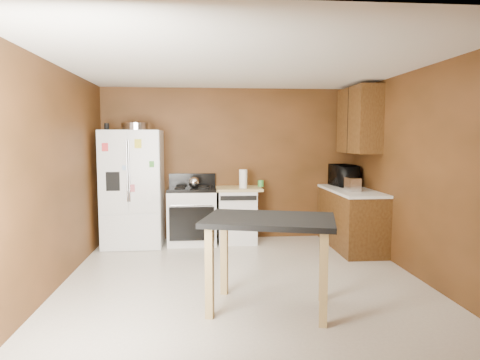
{
  "coord_description": "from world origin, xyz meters",
  "views": [
    {
      "loc": [
        -0.47,
        -4.86,
        1.67
      ],
      "look_at": [
        0.03,
        0.85,
        1.12
      ],
      "focal_mm": 32.0,
      "sensor_mm": 36.0,
      "label": 1
    }
  ],
  "objects": [
    {
      "name": "floor",
      "position": [
        0.0,
        0.0,
        0.0
      ],
      "size": [
        4.5,
        4.5,
        0.0
      ],
      "primitive_type": "plane",
      "color": "beige",
      "rests_on": "ground"
    },
    {
      "name": "island",
      "position": [
        0.17,
        -0.82,
        0.77
      ],
      "size": [
        1.41,
        1.12,
        0.91
      ],
      "color": "black",
      "rests_on": "ground"
    },
    {
      "name": "wall_left",
      "position": [
        -2.1,
        0.0,
        1.25
      ],
      "size": [
        0.0,
        4.5,
        4.5
      ],
      "primitive_type": "plane",
      "rotation": [
        1.57,
        0.0,
        1.57
      ],
      "color": "brown",
      "rests_on": "ground"
    },
    {
      "name": "roasting_pan",
      "position": [
        -1.49,
        1.89,
        1.86
      ],
      "size": [
        0.45,
        0.45,
        0.11
      ],
      "primitive_type": "cylinder",
      "color": "silver",
      "rests_on": "refrigerator"
    },
    {
      "name": "ceiling",
      "position": [
        0.0,
        0.0,
        2.5
      ],
      "size": [
        4.5,
        4.5,
        0.0
      ],
      "primitive_type": "plane",
      "rotation": [
        3.14,
        0.0,
        0.0
      ],
      "color": "white",
      "rests_on": "ground"
    },
    {
      "name": "paper_towel",
      "position": [
        0.17,
        1.85,
        1.04
      ],
      "size": [
        0.17,
        0.17,
        0.29
      ],
      "primitive_type": "cylinder",
      "rotation": [
        0.0,
        0.0,
        0.43
      ],
      "color": "white",
      "rests_on": "dishwasher"
    },
    {
      "name": "kettle",
      "position": [
        -0.61,
        1.87,
        0.99
      ],
      "size": [
        0.17,
        0.17,
        0.17
      ],
      "primitive_type": "sphere",
      "color": "silver",
      "rests_on": "gas_range"
    },
    {
      "name": "toaster",
      "position": [
        1.75,
        1.27,
        1.0
      ],
      "size": [
        0.17,
        0.27,
        0.2
      ],
      "primitive_type": "cube",
      "rotation": [
        0.0,
        0.0,
        0.04
      ],
      "color": "silver",
      "rests_on": "right_cabinets"
    },
    {
      "name": "refrigerator",
      "position": [
        -1.55,
        1.86,
        0.9
      ],
      "size": [
        0.9,
        0.8,
        1.8
      ],
      "color": "white",
      "rests_on": "ground"
    },
    {
      "name": "right_cabinets",
      "position": [
        1.84,
        1.48,
        0.91
      ],
      "size": [
        0.63,
        1.58,
        2.45
      ],
      "color": "brown",
      "rests_on": "ground"
    },
    {
      "name": "gas_range",
      "position": [
        -0.64,
        1.92,
        0.46
      ],
      "size": [
        0.76,
        0.68,
        1.1
      ],
      "color": "white",
      "rests_on": "ground"
    },
    {
      "name": "dishwasher",
      "position": [
        0.08,
        1.95,
        0.45
      ],
      "size": [
        0.78,
        0.63,
        0.89
      ],
      "color": "white",
      "rests_on": "ground"
    },
    {
      "name": "wall_front",
      "position": [
        0.0,
        -2.25,
        1.25
      ],
      "size": [
        4.2,
        0.0,
        4.2
      ],
      "primitive_type": "plane",
      "rotation": [
        -1.57,
        0.0,
        0.0
      ],
      "color": "brown",
      "rests_on": "ground"
    },
    {
      "name": "microwave",
      "position": [
        1.84,
        1.94,
        1.06
      ],
      "size": [
        0.45,
        0.61,
        0.32
      ],
      "primitive_type": "imported",
      "rotation": [
        0.0,
        0.0,
        1.68
      ],
      "color": "black",
      "rests_on": "right_cabinets"
    },
    {
      "name": "wall_back",
      "position": [
        0.0,
        2.25,
        1.25
      ],
      "size": [
        4.2,
        0.0,
        4.2
      ],
      "primitive_type": "plane",
      "rotation": [
        1.57,
        0.0,
        0.0
      ],
      "color": "brown",
      "rests_on": "ground"
    },
    {
      "name": "wall_right",
      "position": [
        2.1,
        0.0,
        1.25
      ],
      "size": [
        0.0,
        4.5,
        4.5
      ],
      "primitive_type": "plane",
      "rotation": [
        1.57,
        0.0,
        -1.57
      ],
      "color": "brown",
      "rests_on": "ground"
    },
    {
      "name": "pen_cup",
      "position": [
        -1.91,
        1.82,
        1.85
      ],
      "size": [
        0.07,
        0.07,
        0.11
      ],
      "primitive_type": "cylinder",
      "color": "black",
      "rests_on": "refrigerator"
    },
    {
      "name": "green_canister",
      "position": [
        0.48,
        2.04,
        0.94
      ],
      "size": [
        0.11,
        0.11,
        0.1
      ],
      "primitive_type": "cylinder",
      "rotation": [
        0.0,
        0.0,
        0.18
      ],
      "color": "green",
      "rests_on": "dishwasher"
    }
  ]
}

